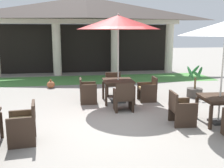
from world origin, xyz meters
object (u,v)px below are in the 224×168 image
(patio_chair_near_foreground_west, at_px, (87,91))
(patio_chair_mid_right_west, at_px, (181,109))
(patio_table_near_foreground, at_px, (118,83))
(patio_chair_near_foreground_south, at_px, (124,98))
(terracotta_urn, at_px, (51,85))
(patio_table_mid_right, at_px, (220,100))
(patio_chair_near_foreground_north, at_px, (114,84))
(patio_chair_near_foreground_east, at_px, (148,90))
(patio_chair_mid_left_east, at_px, (24,124))
(patio_umbrella_near_foreground, at_px, (118,23))
(potted_palm_right_edge, at_px, (195,89))

(patio_chair_near_foreground_west, bearing_deg, patio_chair_mid_right_west, 43.97)
(patio_table_near_foreground, distance_m, patio_chair_near_foreground_south, 1.08)
(patio_chair_near_foreground_south, xyz_separation_m, terracotta_urn, (-2.39, 3.66, -0.25))
(patio_table_mid_right, relative_size, terracotta_urn, 2.65)
(patio_chair_near_foreground_north, bearing_deg, patio_chair_near_foreground_east, 135.06)
(patio_chair_near_foreground_west, relative_size, patio_chair_mid_right_west, 0.98)
(patio_chair_near_foreground_west, bearing_deg, patio_chair_near_foreground_east, 90.00)
(patio_chair_near_foreground_north, relative_size, patio_table_mid_right, 0.83)
(patio_chair_mid_left_east, bearing_deg, patio_table_mid_right, -90.13)
(patio_table_near_foreground, xyz_separation_m, patio_table_mid_right, (2.22, -2.48, -0.04))
(patio_umbrella_near_foreground, height_order, patio_table_mid_right, patio_umbrella_near_foreground)
(patio_table_near_foreground, xyz_separation_m, patio_chair_near_foreground_west, (-1.04, 0.02, -0.25))
(patio_chair_near_foreground_south, height_order, patio_chair_near_foreground_east, patio_chair_near_foreground_south)
(patio_table_near_foreground, bearing_deg, patio_chair_near_foreground_east, -1.28)
(patio_chair_near_foreground_west, distance_m, patio_chair_near_foreground_south, 1.47)
(patio_chair_near_foreground_north, bearing_deg, terracotta_urn, -31.74)
(potted_palm_right_edge, bearing_deg, patio_chair_near_foreground_east, -171.85)
(patio_chair_near_foreground_south, relative_size, patio_chair_mid_left_east, 1.00)
(patio_table_mid_right, bearing_deg, patio_table_near_foreground, 131.87)
(patio_table_near_foreground, distance_m, terracotta_urn, 3.60)
(patio_chair_near_foreground_north, relative_size, patio_chair_mid_right_west, 0.96)
(patio_table_near_foreground, height_order, patio_chair_near_foreground_west, patio_chair_near_foreground_west)
(patio_umbrella_near_foreground, bearing_deg, patio_table_mid_right, -48.13)
(potted_palm_right_edge, bearing_deg, terracotta_urn, 155.83)
(patio_chair_mid_right_west, bearing_deg, patio_table_mid_right, 90.00)
(potted_palm_right_edge, bearing_deg, patio_table_mid_right, -103.85)
(patio_chair_mid_right_west, bearing_deg, patio_chair_near_foreground_east, -172.09)
(patio_chair_near_foreground_north, relative_size, patio_chair_mid_left_east, 0.94)
(patio_umbrella_near_foreground, relative_size, terracotta_urn, 7.88)
(patio_chair_near_foreground_north, distance_m, patio_chair_mid_left_east, 4.78)
(patio_table_near_foreground, bearing_deg, patio_chair_mid_right_west, -63.46)
(patio_chair_near_foreground_east, relative_size, terracotta_urn, 2.23)
(patio_chair_near_foreground_west, xyz_separation_m, potted_palm_right_edge, (3.93, 0.22, -0.11))
(patio_chair_near_foreground_south, height_order, patio_chair_mid_left_east, patio_chair_near_foreground_south)
(patio_chair_near_foreground_west, height_order, patio_chair_mid_right_west, patio_chair_mid_right_west)
(patio_chair_mid_right_west, distance_m, terracotta_urn, 6.19)
(patio_chair_mid_left_east, relative_size, potted_palm_right_edge, 0.75)
(patio_chair_near_foreground_west, xyz_separation_m, terracotta_urn, (-1.37, 2.60, -0.26))
(patio_umbrella_near_foreground, height_order, terracotta_urn, patio_umbrella_near_foreground)
(patio_umbrella_near_foreground, distance_m, patio_chair_mid_right_west, 3.50)
(patio_chair_near_foreground_east, distance_m, potted_palm_right_edge, 1.87)
(patio_chair_near_foreground_north, height_order, patio_table_mid_right, patio_chair_near_foreground_north)
(patio_chair_near_foreground_west, xyz_separation_m, patio_table_mid_right, (3.26, -2.50, 0.21))
(patio_chair_near_foreground_north, bearing_deg, patio_chair_near_foreground_south, 90.00)
(patio_chair_near_foreground_south, distance_m, terracotta_urn, 4.38)
(patio_chair_near_foreground_west, xyz_separation_m, patio_chair_near_foreground_south, (1.01, -1.07, -0.01))
(patio_chair_near_foreground_south, xyz_separation_m, patio_chair_near_foreground_east, (1.06, 1.02, -0.01))
(patio_umbrella_near_foreground, height_order, patio_chair_mid_left_east, patio_umbrella_near_foreground)
(patio_chair_near_foreground_south, xyz_separation_m, potted_palm_right_edge, (2.91, 1.29, -0.10))
(terracotta_urn, bearing_deg, patio_table_mid_right, -47.75)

